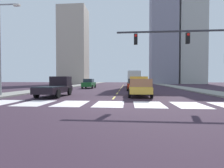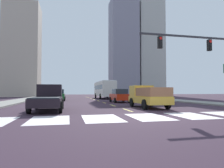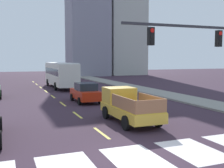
% 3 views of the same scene
% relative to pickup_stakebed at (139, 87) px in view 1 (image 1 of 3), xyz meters
% --- Properties ---
extents(ground_plane, '(160.00, 160.00, 0.00)m').
position_rel_pickup_stakebed_xyz_m(ground_plane, '(-2.38, -6.05, -0.94)').
color(ground_plane, '#342432').
extents(sidewalk_right, '(3.08, 110.00, 0.15)m').
position_rel_pickup_stakebed_xyz_m(sidewalk_right, '(8.90, 11.95, -0.86)').
color(sidewalk_right, gray).
rests_on(sidewalk_right, ground).
extents(sidewalk_left, '(3.08, 110.00, 0.15)m').
position_rel_pickup_stakebed_xyz_m(sidewalk_left, '(-13.66, 11.95, -0.86)').
color(sidewalk_left, gray).
rests_on(sidewalk_left, ground).
extents(crosswalk_stripe_0, '(1.96, 3.12, 0.01)m').
position_rel_pickup_stakebed_xyz_m(crosswalk_stripe_0, '(-10.30, -6.05, -0.93)').
color(crosswalk_stripe_0, silver).
rests_on(crosswalk_stripe_0, ground).
extents(crosswalk_stripe_1, '(1.96, 3.12, 0.01)m').
position_rel_pickup_stakebed_xyz_m(crosswalk_stripe_1, '(-7.66, -6.05, -0.93)').
color(crosswalk_stripe_1, silver).
rests_on(crosswalk_stripe_1, ground).
extents(crosswalk_stripe_2, '(1.96, 3.12, 0.01)m').
position_rel_pickup_stakebed_xyz_m(crosswalk_stripe_2, '(-5.02, -6.05, -0.93)').
color(crosswalk_stripe_2, silver).
rests_on(crosswalk_stripe_2, ground).
extents(crosswalk_stripe_3, '(1.96, 3.12, 0.01)m').
position_rel_pickup_stakebed_xyz_m(crosswalk_stripe_3, '(-2.38, -6.05, -0.93)').
color(crosswalk_stripe_3, silver).
rests_on(crosswalk_stripe_3, ground).
extents(crosswalk_stripe_4, '(1.96, 3.12, 0.01)m').
position_rel_pickup_stakebed_xyz_m(crosswalk_stripe_4, '(0.26, -6.05, -0.93)').
color(crosswalk_stripe_4, silver).
rests_on(crosswalk_stripe_4, ground).
extents(crosswalk_stripe_5, '(1.96, 3.12, 0.01)m').
position_rel_pickup_stakebed_xyz_m(crosswalk_stripe_5, '(2.90, -6.05, -0.93)').
color(crosswalk_stripe_5, silver).
rests_on(crosswalk_stripe_5, ground).
extents(lane_dash_0, '(0.16, 2.40, 0.01)m').
position_rel_pickup_stakebed_xyz_m(lane_dash_0, '(-2.38, -2.05, -0.93)').
color(lane_dash_0, '#D9C547').
rests_on(lane_dash_0, ground).
extents(lane_dash_1, '(0.16, 2.40, 0.01)m').
position_rel_pickup_stakebed_xyz_m(lane_dash_1, '(-2.38, 2.95, -0.93)').
color(lane_dash_1, '#D9C547').
rests_on(lane_dash_1, ground).
extents(lane_dash_2, '(0.16, 2.40, 0.01)m').
position_rel_pickup_stakebed_xyz_m(lane_dash_2, '(-2.38, 7.95, -0.93)').
color(lane_dash_2, '#D9C547').
rests_on(lane_dash_2, ground).
extents(lane_dash_3, '(0.16, 2.40, 0.01)m').
position_rel_pickup_stakebed_xyz_m(lane_dash_3, '(-2.38, 12.95, -0.93)').
color(lane_dash_3, '#D9C547').
rests_on(lane_dash_3, ground).
extents(lane_dash_4, '(0.16, 2.40, 0.01)m').
position_rel_pickup_stakebed_xyz_m(lane_dash_4, '(-2.38, 17.95, -0.93)').
color(lane_dash_4, '#D9C547').
rests_on(lane_dash_4, ground).
extents(lane_dash_5, '(0.16, 2.40, 0.01)m').
position_rel_pickup_stakebed_xyz_m(lane_dash_5, '(-2.38, 22.95, -0.93)').
color(lane_dash_5, '#D9C547').
rests_on(lane_dash_5, ground).
extents(lane_dash_6, '(0.16, 2.40, 0.01)m').
position_rel_pickup_stakebed_xyz_m(lane_dash_6, '(-2.38, 27.95, -0.93)').
color(lane_dash_6, '#D9C547').
rests_on(lane_dash_6, ground).
extents(lane_dash_7, '(0.16, 2.40, 0.01)m').
position_rel_pickup_stakebed_xyz_m(lane_dash_7, '(-2.38, 32.95, -0.93)').
color(lane_dash_7, '#D9C547').
rests_on(lane_dash_7, ground).
extents(pickup_stakebed, '(2.18, 5.20, 1.96)m').
position_rel_pickup_stakebed_xyz_m(pickup_stakebed, '(0.00, 0.00, 0.00)').
color(pickup_stakebed, gold).
rests_on(pickup_stakebed, ground).
extents(pickup_dark, '(2.18, 5.20, 1.96)m').
position_rel_pickup_stakebed_xyz_m(pickup_dark, '(-8.22, -0.89, -0.02)').
color(pickup_dark, black).
rests_on(pickup_dark, ground).
extents(city_bus, '(2.72, 10.80, 3.32)m').
position_rel_pickup_stakebed_xyz_m(city_bus, '(0.07, 21.34, 1.02)').
color(city_bus, silver).
rests_on(city_bus, ground).
extents(sedan_near_right, '(2.02, 4.40, 1.72)m').
position_rel_pickup_stakebed_xyz_m(sedan_near_right, '(-0.28, 8.24, -0.08)').
color(sedan_near_right, red).
rests_on(sedan_near_right, ground).
extents(sedan_near_left, '(2.02, 4.40, 1.72)m').
position_rel_pickup_stakebed_xyz_m(sedan_near_left, '(-8.24, 14.07, -0.08)').
color(sedan_near_left, '#195A24').
rests_on(sedan_near_left, ground).
extents(traffic_signal_gantry, '(10.06, 0.27, 6.00)m').
position_rel_pickup_stakebed_xyz_m(traffic_signal_gantry, '(4.68, -3.76, 3.30)').
color(traffic_signal_gantry, '#2D2D33').
rests_on(traffic_signal_gantry, ground).
extents(streetlight_left, '(2.20, 0.28, 9.00)m').
position_rel_pickup_stakebed_xyz_m(streetlight_left, '(-13.27, -1.84, 4.03)').
color(streetlight_left, gray).
rests_on(streetlight_left, ground).
extents(tower_tall_centre, '(8.88, 7.43, 32.12)m').
position_rel_pickup_stakebed_xyz_m(tower_tall_centre, '(11.16, 46.38, 15.12)').
color(tower_tall_centre, gray).
rests_on(tower_tall_centre, ground).
extents(block_mid_left, '(8.81, 7.41, 24.76)m').
position_rel_pickup_stakebed_xyz_m(block_mid_left, '(-18.96, 39.51, 11.45)').
color(block_mid_left, '#BBAB98').
rests_on(block_mid_left, ground).
extents(block_mid_right, '(8.84, 7.03, 35.57)m').
position_rel_pickup_stakebed_xyz_m(block_mid_right, '(20.84, 47.06, 16.85)').
color(block_mid_right, '#AEB0A7').
rests_on(block_mid_right, ground).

